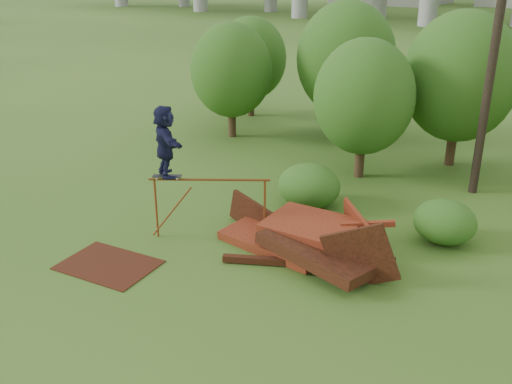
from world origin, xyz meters
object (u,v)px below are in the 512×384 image
Objects in this scene: scrap_pile at (306,240)px; utility_pole at (494,53)px; skater at (165,141)px; flat_plate at (108,265)px.

utility_pole is (2.25, 7.06, 4.21)m from scrap_pile.
skater is (-3.59, -1.40, 2.41)m from scrap_pile.
flat_plate is (-0.13, -2.14, -2.79)m from skater.
skater is 0.21× the size of utility_pole.
scrap_pile is at bearing -124.79° from skater.
skater is 0.82× the size of flat_plate.
flat_plate is at bearing 120.52° from skater.
scrap_pile is 8.52m from utility_pole.
utility_pole reaches higher than flat_plate.
flat_plate is at bearing -136.38° from scrap_pile.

